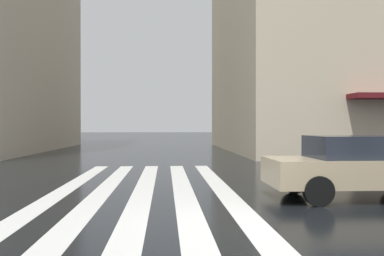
% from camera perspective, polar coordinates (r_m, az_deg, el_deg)
% --- Properties ---
extents(ground_plane, '(220.00, 220.00, 0.00)m').
position_cam_1_polar(ground_plane, '(6.97, 6.93, -13.23)').
color(ground_plane, black).
extents(zebra_crossing, '(13.00, 4.50, 0.01)m').
position_cam_1_polar(zebra_crossing, '(10.80, -6.58, -8.39)').
color(zebra_crossing, silver).
rests_on(zebra_crossing, ground_plane).
extents(car_champagne, '(1.85, 4.10, 1.41)m').
position_cam_1_polar(car_champagne, '(10.19, 21.98, -4.66)').
color(car_champagne, tan).
rests_on(car_champagne, ground_plane).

